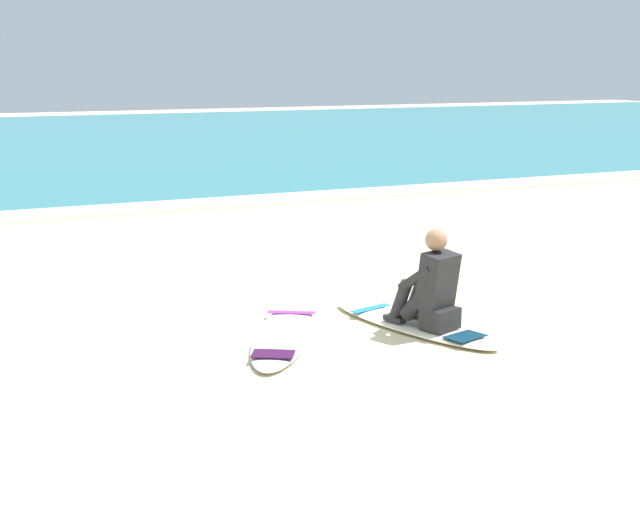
# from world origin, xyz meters

# --- Properties ---
(ground_plane) EXTENTS (80.00, 80.00, 0.00)m
(ground_plane) POSITION_xyz_m (0.00, 0.00, 0.00)
(ground_plane) COLOR beige
(sea) EXTENTS (80.00, 28.00, 0.10)m
(sea) POSITION_xyz_m (0.00, 21.11, 0.05)
(sea) COLOR teal
(sea) RESTS_ON ground
(breaking_foam) EXTENTS (80.00, 0.90, 0.11)m
(breaking_foam) POSITION_xyz_m (0.00, 7.41, 0.06)
(breaking_foam) COLOR white
(breaking_foam) RESTS_ON ground
(surfboard_main) EXTENTS (1.07, 2.16, 0.08)m
(surfboard_main) POSITION_xyz_m (0.88, -0.48, 0.04)
(surfboard_main) COLOR #EFE5C6
(surfboard_main) RESTS_ON ground
(surfer_seated) EXTENTS (0.54, 0.77, 0.95)m
(surfer_seated) POSITION_xyz_m (0.94, -0.71, 0.44)
(surfer_seated) COLOR #232326
(surfer_seated) RESTS_ON surfboard_main
(surfboard_spare_near) EXTENTS (1.54, 2.16, 0.08)m
(surfboard_spare_near) POSITION_xyz_m (-0.38, -0.26, 0.04)
(surfboard_spare_near) COLOR white
(surfboard_spare_near) RESTS_ON ground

